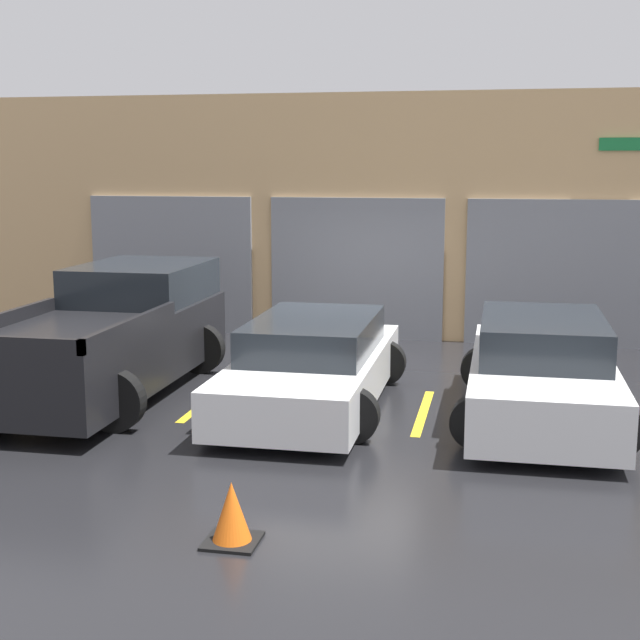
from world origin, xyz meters
TOP-DOWN VIEW (x-y plane):
  - ground_plane at (0.00, 0.00)m, footprint 28.00×28.00m
  - shophouse_building at (-0.01, 3.28)m, footprint 16.21×0.68m
  - pickup_truck at (-2.98, -1.62)m, footprint 2.45×5.10m
  - sedan_white at (0.00, -1.85)m, footprint 2.20×4.61m
  - sedan_side at (2.98, -1.85)m, footprint 2.14×4.41m
  - parking_stripe_far_left at (-4.47, -1.88)m, footprint 0.12×2.20m
  - parking_stripe_left at (-1.49, -1.88)m, footprint 0.12×2.20m
  - parking_stripe_centre at (1.49, -1.88)m, footprint 0.12×2.20m
  - traffic_cone at (0.23, -6.30)m, footprint 0.47×0.47m

SIDE VIEW (x-z plane):
  - ground_plane at x=0.00m, z-range 0.00..0.00m
  - parking_stripe_far_left at x=-4.47m, z-range 0.00..0.01m
  - parking_stripe_left at x=-1.49m, z-range 0.00..0.01m
  - parking_stripe_centre at x=1.49m, z-range 0.00..0.01m
  - traffic_cone at x=0.23m, z-range -0.02..0.53m
  - sedan_white at x=0.00m, z-range -0.03..1.17m
  - sedan_side at x=2.98m, z-range -0.04..1.27m
  - pickup_truck at x=-2.98m, z-range -0.04..1.68m
  - shophouse_building at x=-0.01m, z-range -0.04..4.46m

